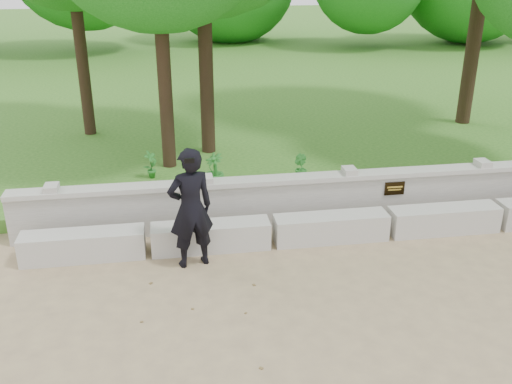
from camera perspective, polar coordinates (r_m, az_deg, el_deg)
ground at (r=8.50m, az=17.62°, el=-9.90°), size 80.00×80.00×0.00m
lawn at (r=21.08m, az=0.90°, el=10.84°), size 40.00×22.00×0.25m
concrete_bench at (r=9.90m, az=13.07°, el=-3.08°), size 11.90×0.45×0.45m
parapet_wall at (r=10.39m, az=11.79°, el=-0.26°), size 12.50×0.35×0.90m
man_main at (r=8.51m, az=-6.55°, el=-1.63°), size 0.78×0.71×1.89m
shrub_a at (r=11.63m, az=-10.45°, el=2.72°), size 0.35×0.36×0.57m
shrub_b at (r=11.36m, az=4.44°, el=2.44°), size 0.33×0.36×0.53m
shrub_d at (r=11.00m, az=-4.21°, el=2.16°), size 0.49×0.50×0.67m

